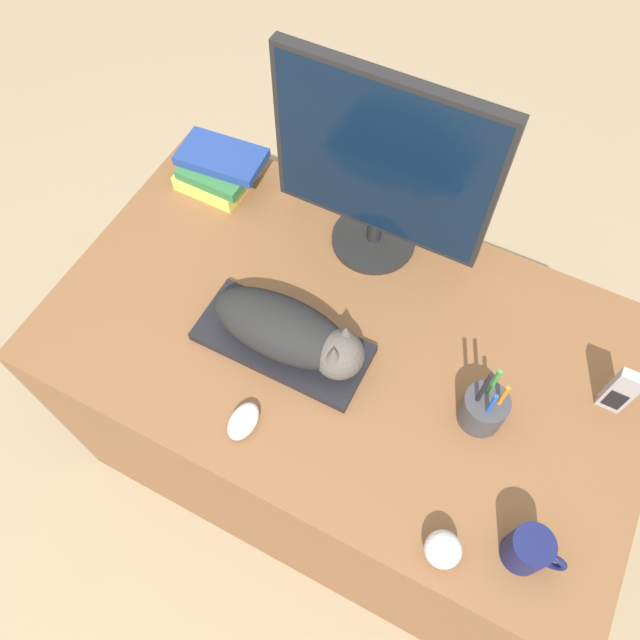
% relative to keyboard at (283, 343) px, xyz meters
% --- Properties ---
extents(ground_plane, '(12.00, 12.00, 0.00)m').
position_rel_keyboard_xyz_m(ground_plane, '(0.12, -0.32, -0.77)').
color(ground_plane, '#998466').
extents(desk, '(1.35, 0.80, 0.76)m').
position_rel_keyboard_xyz_m(desk, '(0.12, 0.08, -0.39)').
color(desk, brown).
rests_on(desk, ground_plane).
extents(keyboard, '(0.39, 0.17, 0.02)m').
position_rel_keyboard_xyz_m(keyboard, '(0.00, 0.00, 0.00)').
color(keyboard, black).
rests_on(keyboard, desk).
extents(cat, '(0.35, 0.14, 0.13)m').
position_rel_keyboard_xyz_m(cat, '(0.03, 0.00, 0.07)').
color(cat, black).
rests_on(cat, keyboard).
extents(monitor, '(0.50, 0.21, 0.49)m').
position_rel_keyboard_xyz_m(monitor, '(0.06, 0.35, 0.24)').
color(monitor, black).
rests_on(monitor, desk).
extents(computer_mouse, '(0.06, 0.09, 0.04)m').
position_rel_keyboard_xyz_m(computer_mouse, '(0.02, -0.20, 0.01)').
color(computer_mouse, silver).
rests_on(computer_mouse, desk).
extents(coffee_mug, '(0.11, 0.08, 0.10)m').
position_rel_keyboard_xyz_m(coffee_mug, '(0.62, -0.18, 0.04)').
color(coffee_mug, '#141947').
rests_on(coffee_mug, desk).
extents(pen_cup, '(0.09, 0.09, 0.20)m').
position_rel_keyboard_xyz_m(pen_cup, '(0.45, 0.04, 0.03)').
color(pen_cup, '#38383D').
rests_on(pen_cup, desk).
extents(baseball, '(0.07, 0.07, 0.07)m').
position_rel_keyboard_xyz_m(baseball, '(0.48, -0.25, 0.02)').
color(baseball, silver).
rests_on(baseball, desk).
extents(phone, '(0.05, 0.03, 0.14)m').
position_rel_keyboard_xyz_m(phone, '(0.68, 0.19, 0.06)').
color(phone, '#99999E').
rests_on(phone, desk).
extents(book_stack, '(0.23, 0.16, 0.10)m').
position_rel_keyboard_xyz_m(book_stack, '(-0.38, 0.35, 0.04)').
color(book_stack, '#CCC14C').
rests_on(book_stack, desk).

